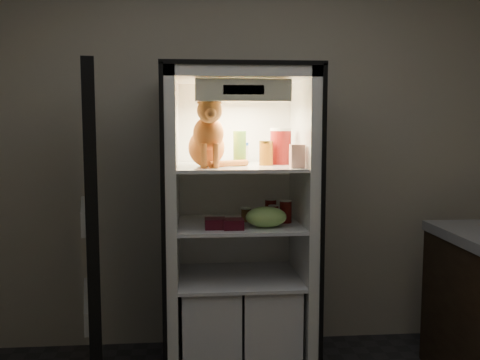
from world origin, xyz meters
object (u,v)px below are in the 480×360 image
(soda_can_a, at_px, (271,210))
(mayo_tub, at_px, (241,153))
(soda_can_c, at_px, (273,215))
(condiment_jar, at_px, (246,214))
(refrigerator, at_px, (238,244))
(pepper_jar, at_px, (281,146))
(cream_carton, at_px, (297,156))
(grape_bag, at_px, (266,217))
(berry_box_right, at_px, (234,224))
(soda_can_b, at_px, (286,212))
(berry_box_left, at_px, (215,223))
(salsa_jar, at_px, (266,153))
(parmesan_shaker, at_px, (240,148))
(tabby_cat, at_px, (208,139))

(soda_can_a, bearing_deg, mayo_tub, 151.15)
(soda_can_a, height_order, soda_can_c, soda_can_a)
(soda_can_c, height_order, condiment_jar, soda_can_c)
(refrigerator, relative_size, pepper_jar, 8.51)
(refrigerator, bearing_deg, condiment_jar, -28.65)
(cream_carton, xyz_separation_m, grape_bag, (-0.17, 0.06, -0.36))
(cream_carton, bearing_deg, soda_can_c, 128.23)
(refrigerator, height_order, berry_box_right, refrigerator)
(soda_can_b, height_order, berry_box_left, soda_can_b)
(soda_can_a, relative_size, berry_box_left, 1.12)
(condiment_jar, distance_m, grape_bag, 0.21)
(pepper_jar, height_order, berry_box_left, pepper_jar)
(salsa_jar, height_order, soda_can_c, salsa_jar)
(parmesan_shaker, relative_size, mayo_tub, 1.58)
(salsa_jar, xyz_separation_m, soda_can_c, (0.04, -0.06, -0.37))
(grape_bag, bearing_deg, mayo_tub, 110.27)
(soda_can_a, bearing_deg, tabby_cat, -159.12)
(salsa_jar, bearing_deg, mayo_tub, 126.22)
(salsa_jar, distance_m, berry_box_right, 0.48)
(berry_box_right, bearing_deg, salsa_jar, 39.60)
(refrigerator, height_order, soda_can_c, refrigerator)
(salsa_jar, xyz_separation_m, berry_box_right, (-0.21, -0.17, -0.39))
(parmesan_shaker, height_order, salsa_jar, parmesan_shaker)
(tabby_cat, relative_size, mayo_tub, 3.32)
(berry_box_left, bearing_deg, soda_can_b, 17.97)
(parmesan_shaker, relative_size, cream_carton, 1.54)
(berry_box_right, bearing_deg, pepper_jar, 38.27)
(soda_can_c, xyz_separation_m, berry_box_right, (-0.25, -0.12, -0.03))
(soda_can_a, height_order, condiment_jar, soda_can_a)
(tabby_cat, bearing_deg, salsa_jar, 5.78)
(condiment_jar, bearing_deg, soda_can_c, -34.21)
(mayo_tub, relative_size, soda_can_a, 0.98)
(mayo_tub, height_order, berry_box_left, mayo_tub)
(soda_can_a, bearing_deg, berry_box_right, -134.35)
(salsa_jar, height_order, soda_can_a, salsa_jar)
(refrigerator, bearing_deg, salsa_jar, -24.66)
(parmesan_shaker, bearing_deg, soda_can_a, 18.83)
(soda_can_c, bearing_deg, pepper_jar, 64.29)
(tabby_cat, height_order, parmesan_shaker, tabby_cat)
(mayo_tub, relative_size, berry_box_left, 1.10)
(mayo_tub, height_order, condiment_jar, mayo_tub)
(soda_can_a, bearing_deg, grape_bag, -104.80)
(salsa_jar, distance_m, pepper_jar, 0.13)
(condiment_jar, bearing_deg, soda_can_b, -13.14)
(soda_can_a, height_order, soda_can_b, soda_can_b)
(refrigerator, distance_m, pepper_jar, 0.66)
(soda_can_b, bearing_deg, berry_box_right, -153.37)
(soda_can_b, xyz_separation_m, berry_box_left, (-0.43, -0.14, -0.04))
(cream_carton, bearing_deg, berry_box_right, 176.02)
(soda_can_c, bearing_deg, tabby_cat, -178.64)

